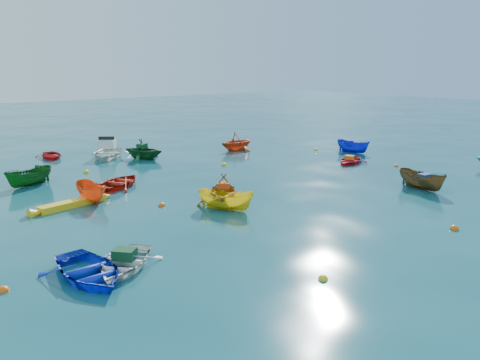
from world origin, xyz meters
TOP-DOWN VIEW (x-y plane):
  - ground at (0.00, 0.00)m, footprint 160.00×160.00m
  - dinghy_blue_sw at (-10.95, -1.25)m, footprint 2.66×3.59m
  - dinghy_white_near at (-9.74, -1.24)m, footprint 3.58×3.53m
  - sampan_brown_mid at (7.71, -1.46)m, footprint 1.49×3.10m
  - dinghy_orange_w at (-2.72, 2.83)m, footprint 3.95×4.02m
  - sampan_yellow_mid at (-3.13, 2.05)m, footprint 2.33×2.96m
  - dinghy_red_nw at (-5.29, 9.26)m, footprint 3.99×3.69m
  - sampan_orange_n at (-7.63, 7.26)m, footprint 1.15×2.87m
  - dinghy_green_n at (-0.60, 15.74)m, footprint 3.78×3.91m
  - dinghy_red_ne at (10.13, 5.53)m, footprint 3.27×2.80m
  - sampan_blue_far at (13.67, 8.15)m, footprint 1.38×2.97m
  - dinghy_red_far at (-5.86, 20.24)m, footprint 2.27×2.97m
  - dinghy_orange_far at (7.03, 14.52)m, footprint 3.04×2.63m
  - sampan_green_far at (-9.25, 12.58)m, footprint 3.17×2.17m
  - kayak_yellow at (-8.69, 6.98)m, footprint 4.08×1.41m
  - motorboat_white at (-2.45, 17.95)m, footprint 4.87×5.19m
  - tarp_green_a at (-9.67, -1.17)m, footprint 0.90×0.91m
  - tarp_blue_a at (7.69, -1.61)m, footprint 0.68×0.55m
  - tarp_orange_a at (-2.68, 2.87)m, footprint 0.71×0.69m
  - tarp_green_b at (-0.66, 15.83)m, footprint 0.89×0.83m
  - tarp_orange_b at (10.03, 5.49)m, footprint 0.60×0.69m
  - buoy_or_a at (-13.32, -0.55)m, footprint 0.34×0.34m
  - buoy_ye_a at (-5.09, -5.91)m, footprint 0.32×0.32m
  - buoy_or_b at (2.75, -6.02)m, footprint 0.37×0.37m
  - buoy_or_c at (-5.25, 4.42)m, footprint 0.34×0.34m
  - buoy_ye_c at (2.69, 10.28)m, footprint 0.39×0.39m
  - buoy_or_d at (11.73, 2.88)m, footprint 0.30×0.30m
  - buoy_ye_d at (-5.55, 13.87)m, footprint 0.36×0.36m
  - buoy_or_e at (9.75, 18.63)m, footprint 0.33×0.33m
  - buoy_ye_e at (12.07, 10.59)m, footprint 0.33×0.33m

SIDE VIEW (x-z plane):
  - ground at x=0.00m, z-range 0.00..0.00m
  - dinghy_blue_sw at x=-10.95m, z-range -0.36..0.36m
  - dinghy_white_near at x=-9.74m, z-range -0.30..0.30m
  - sampan_brown_mid at x=7.71m, z-range -0.58..0.58m
  - dinghy_orange_w at x=-2.72m, z-range -0.80..0.80m
  - sampan_yellow_mid at x=-3.13m, z-range -0.54..0.54m
  - dinghy_red_nw at x=-5.29m, z-range -0.34..0.34m
  - sampan_orange_n at x=-7.63m, z-range -0.55..0.55m
  - dinghy_green_n at x=-0.60m, z-range -0.79..0.79m
  - dinghy_red_ne at x=10.13m, z-range -0.29..0.29m
  - sampan_blue_far at x=13.67m, z-range -0.56..0.56m
  - dinghy_red_far at x=-5.86m, z-range -0.29..0.29m
  - dinghy_orange_far at x=7.03m, z-range -0.79..0.79m
  - sampan_green_far at x=-9.25m, z-range -0.57..0.57m
  - kayak_yellow at x=-8.69m, z-range -0.20..0.20m
  - motorboat_white at x=-2.45m, z-range -0.74..0.74m
  - buoy_or_a at x=-13.32m, z-range -0.17..0.17m
  - buoy_ye_a at x=-5.09m, z-range -0.16..0.16m
  - buoy_or_b at x=2.75m, z-range -0.18..0.18m
  - buoy_or_c at x=-5.25m, z-range -0.17..0.17m
  - buoy_ye_c at x=2.69m, z-range -0.19..0.19m
  - buoy_or_d at x=11.73m, z-range -0.15..0.15m
  - buoy_ye_d at x=-5.55m, z-range -0.18..0.18m
  - buoy_or_e at x=9.75m, z-range -0.17..0.17m
  - buoy_ye_e at x=12.07m, z-range -0.16..0.16m
  - tarp_orange_b at x=10.03m, z-range 0.29..0.56m
  - tarp_green_a at x=-9.67m, z-range 0.30..0.66m
  - tarp_blue_a at x=7.69m, z-range 0.58..0.88m
  - tarp_orange_a at x=-2.68m, z-range 0.80..1.08m
  - tarp_green_b at x=-0.66m, z-range 0.79..1.13m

